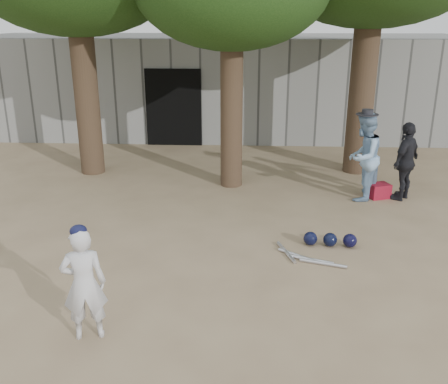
# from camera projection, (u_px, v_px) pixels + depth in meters

# --- Properties ---
(ground) EXTENTS (70.00, 70.00, 0.00)m
(ground) POSITION_uv_depth(u_px,v_px,m) (180.00, 275.00, 7.35)
(ground) COLOR #937C5E
(ground) RESTS_ON ground
(boy_player) EXTENTS (0.58, 0.45, 1.40)m
(boy_player) POSITION_uv_depth(u_px,v_px,m) (84.00, 284.00, 5.71)
(boy_player) COLOR silver
(boy_player) RESTS_ON ground
(spectator_blue) EXTENTS (1.04, 1.10, 1.80)m
(spectator_blue) POSITION_uv_depth(u_px,v_px,m) (363.00, 157.00, 10.10)
(spectator_blue) COLOR #82A6CA
(spectator_blue) RESTS_ON ground
(spectator_dark) EXTENTS (0.92, 0.98, 1.62)m
(spectator_dark) POSITION_uv_depth(u_px,v_px,m) (406.00, 161.00, 10.13)
(spectator_dark) COLOR black
(spectator_dark) RESTS_ON ground
(red_bag) EXTENTS (0.50, 0.44, 0.30)m
(red_bag) POSITION_uv_depth(u_px,v_px,m) (379.00, 191.00, 10.42)
(red_bag) COLOR maroon
(red_bag) RESTS_ON ground
(back_building) EXTENTS (16.00, 5.24, 3.00)m
(back_building) POSITION_uv_depth(u_px,v_px,m) (220.00, 83.00, 16.58)
(back_building) COLOR gray
(back_building) RESTS_ON ground
(helmet_row) EXTENTS (0.87, 0.28, 0.23)m
(helmet_row) POSITION_uv_depth(u_px,v_px,m) (330.00, 240.00, 8.22)
(helmet_row) COLOR black
(helmet_row) RESTS_ON ground
(bat_pile) EXTENTS (1.03, 0.84, 0.06)m
(bat_pile) POSITION_uv_depth(u_px,v_px,m) (304.00, 258.00, 7.80)
(bat_pile) COLOR #BAB8C0
(bat_pile) RESTS_ON ground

